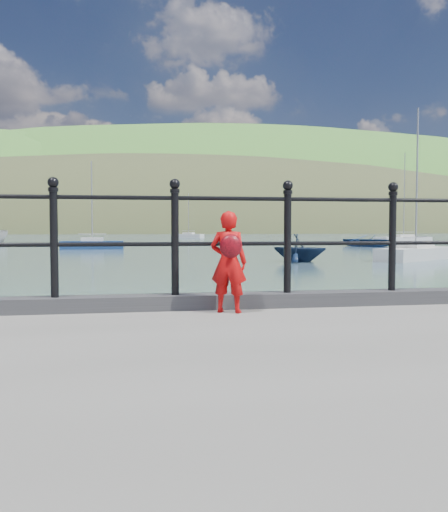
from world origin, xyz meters
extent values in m
plane|color=#2D4251|center=(0.00, 0.00, 0.00)|extent=(600.00, 600.00, 0.00)
cube|color=#28282B|center=(0.00, -0.15, 1.07)|extent=(60.00, 0.30, 0.15)
cylinder|color=black|center=(0.00, -0.15, 1.67)|extent=(18.00, 0.04, 0.04)
cylinder|color=black|center=(0.00, -0.15, 2.15)|extent=(18.00, 0.04, 0.04)
cylinder|color=black|center=(-1.80, -0.15, 1.67)|extent=(0.08, 0.08, 1.05)
sphere|color=black|center=(-1.80, -0.15, 2.29)|extent=(0.11, 0.11, 0.11)
cylinder|color=black|center=(-0.60, -0.15, 1.67)|extent=(0.08, 0.08, 1.05)
sphere|color=black|center=(-0.60, -0.15, 2.29)|extent=(0.11, 0.11, 0.11)
cylinder|color=black|center=(0.60, -0.15, 1.67)|extent=(0.08, 0.08, 1.05)
sphere|color=black|center=(0.60, -0.15, 2.29)|extent=(0.11, 0.11, 0.11)
cylinder|color=black|center=(1.80, -0.15, 1.67)|extent=(0.08, 0.08, 1.05)
sphere|color=black|center=(1.80, -0.15, 2.29)|extent=(0.11, 0.11, 0.11)
ellipsoid|color=#333A21|center=(20.00, 195.00, -15.40)|extent=(400.00, 100.00, 88.00)
ellipsoid|color=#387026|center=(60.00, 255.00, -27.30)|extent=(600.00, 180.00, 156.00)
cube|color=silver|center=(-35.00, 181.00, 3.00)|extent=(9.00, 6.00, 6.00)
cube|color=#4C4744|center=(-35.00, 181.00, 7.00)|extent=(9.50, 6.50, 2.00)
cube|color=silver|center=(-12.00, 181.00, 3.00)|extent=(9.00, 6.00, 6.00)
cube|color=#4C4744|center=(-12.00, 181.00, 7.00)|extent=(9.50, 6.50, 2.00)
cube|color=silver|center=(18.00, 181.00, 3.00)|extent=(9.00, 6.00, 6.00)
cube|color=#4C4744|center=(18.00, 181.00, 7.00)|extent=(9.50, 6.50, 2.00)
cube|color=silver|center=(45.00, 181.00, 3.00)|extent=(9.00, 6.00, 6.00)
cube|color=#4C4744|center=(45.00, 181.00, 7.00)|extent=(9.50, 6.50, 2.00)
imported|color=red|center=(-0.10, -0.46, 1.50)|extent=(0.43, 0.37, 1.01)
ellipsoid|color=red|center=(-0.10, -0.59, 1.67)|extent=(0.22, 0.11, 0.23)
imported|color=navy|center=(21.89, 43.79, 0.57)|extent=(6.15, 6.75, 1.14)
imported|color=#0E1B32|center=(7.83, 22.13, 0.76)|extent=(3.81, 3.73, 1.52)
cube|color=silver|center=(9.03, 90.42, 0.25)|extent=(5.41, 4.53, 0.90)
cube|color=beige|center=(9.03, 90.42, 0.75)|extent=(2.23, 2.05, 0.50)
cylinder|color=#A5A5A8|center=(9.03, 90.42, 4.35)|extent=(0.10, 0.10, 7.30)
cylinder|color=#A5A5A8|center=(9.03, 90.42, 1.30)|extent=(2.04, 1.49, 0.06)
cube|color=navy|center=(-4.34, 41.83, 0.25)|extent=(5.27, 1.77, 0.90)
cube|color=beige|center=(-4.34, 41.83, 0.75)|extent=(1.85, 1.21, 0.50)
cylinder|color=#A5A5A8|center=(-4.34, 41.83, 4.10)|extent=(0.10, 0.10, 6.81)
cylinder|color=#A5A5A8|center=(-4.34, 41.83, 1.30)|extent=(2.36, 0.10, 0.06)
cube|color=beige|center=(14.98, 22.87, 0.25)|extent=(6.27, 5.14, 0.90)
cube|color=beige|center=(14.98, 22.87, 0.75)|extent=(2.55, 2.31, 0.50)
cylinder|color=#A5A5A8|center=(14.98, 22.87, 4.65)|extent=(0.10, 0.10, 7.89)
cylinder|color=#A5A5A8|center=(14.98, 22.87, 1.30)|extent=(2.40, 1.71, 0.06)
cube|color=beige|center=(32.16, 56.46, 0.25)|extent=(8.28, 4.85, 0.90)
cube|color=beige|center=(32.16, 56.46, 0.75)|extent=(3.16, 2.41, 0.50)
cylinder|color=#A5A5A8|center=(32.16, 56.46, 5.86)|extent=(0.10, 0.10, 10.31)
cylinder|color=#A5A5A8|center=(32.16, 56.46, 1.30)|extent=(3.40, 1.32, 0.06)
camera|label=1|loc=(-1.04, -5.72, 1.84)|focal=38.00mm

